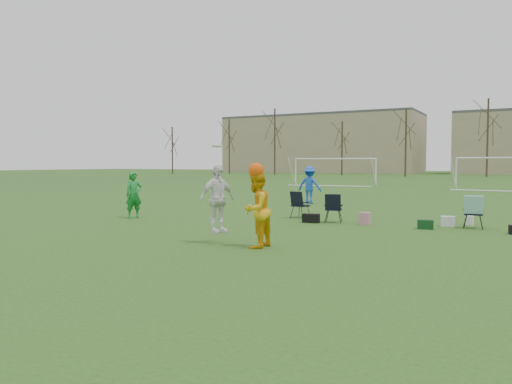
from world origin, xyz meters
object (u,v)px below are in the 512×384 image
Objects in this scene: fielder_blue at (310,185)px; goal_mid at (510,164)px; center_contest at (241,204)px; goal_left at (335,164)px; fielder_green_near at (134,195)px.

goal_mid is at bearing -117.80° from fielder_blue.
goal_left is (-9.05, 32.18, 0.92)m from center_contest.
fielder_blue is 0.25× the size of goal_mid.
fielder_green_near is at bearing 69.41° from fielder_blue.
fielder_green_near is 7.41m from center_contest.
center_contest is (3.45, -12.72, 0.08)m from fielder_blue.
fielder_blue is 20.28m from goal_left.
fielder_green_near is at bearing -89.99° from goal_left.
fielder_green_near is 0.69× the size of center_contest.
goal_mid is (11.48, 26.69, 1.08)m from fielder_green_near.
goal_left is 14.14m from goal_mid.
fielder_green_near is 9.73m from fielder_blue.
fielder_blue is (3.08, 9.23, 0.08)m from fielder_green_near.
fielder_blue is 0.25× the size of goal_left.
goal_mid is (14.00, -2.00, 0.00)m from goal_left.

